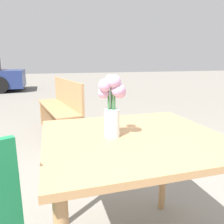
# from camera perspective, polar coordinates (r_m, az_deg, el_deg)

# --- Properties ---
(table_front) EXTENTS (0.92, 0.84, 0.76)m
(table_front) POSITION_cam_1_polar(r_m,az_deg,el_deg) (1.17, 5.52, -11.05)
(table_front) COLOR tan
(table_front) RESTS_ON ground_plane
(flower_vase) EXTENTS (0.14, 0.13, 0.31)m
(flower_vase) POSITION_cam_1_polar(r_m,az_deg,el_deg) (1.05, 0.09, 1.86)
(flower_vase) COLOR silver
(flower_vase) RESTS_ON table_front
(bench_near) EXTENTS (0.59, 1.50, 0.85)m
(bench_near) POSITION_cam_1_polar(r_m,az_deg,el_deg) (3.46, -12.92, 1.64)
(bench_near) COLOR tan
(bench_near) RESTS_ON ground_plane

